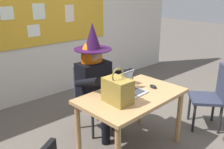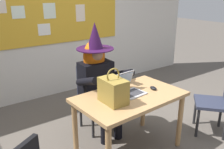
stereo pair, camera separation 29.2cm
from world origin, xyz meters
The scene contains 9 objects.
ground_plane centered at (0.00, 0.00, 0.00)m, with size 24.00×24.00×0.00m, color #5B544C.
wall_back_bulletin centered at (0.00, 2.12, 1.34)m, with size 6.20×2.33×2.65m.
desk_main centered at (-0.11, -0.03, 0.63)m, with size 1.25×0.80×0.73m.
chair_at_desk centered at (-0.15, 0.70, 0.50)m, with size 0.43×0.43×0.89m.
person_costumed centered at (-0.15, 0.58, 0.79)m, with size 0.60×0.71×1.47m.
laptop centered at (-0.08, 0.04, 0.78)m, with size 0.30×0.33×0.23m.
computer_mouse centered at (0.22, -0.06, 0.74)m, with size 0.06×0.10×0.03m, color black.
handbag centered at (-0.38, -0.07, 0.86)m, with size 0.20×0.30×0.38m.
chair_extra_corner centered at (1.09, -0.39, 0.50)m, with size 0.59×0.59×0.90m.
Camera 2 is at (-1.73, -1.96, 1.85)m, focal length 39.30 mm.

